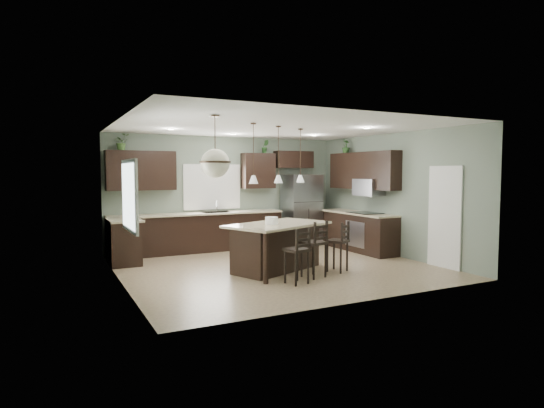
{
  "coord_description": "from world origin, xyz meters",
  "views": [
    {
      "loc": [
        -4.15,
        -8.04,
        1.91
      ],
      "look_at": [
        0.1,
        0.4,
        1.25
      ],
      "focal_mm": 30.0,
      "sensor_mm": 36.0,
      "label": 1
    }
  ],
  "objects_px": {
    "serving_dish": "(272,221)",
    "refrigerator": "(301,210)",
    "kitchen_island": "(278,247)",
    "bar_stool_left": "(297,256)",
    "bar_stool_right": "(337,247)",
    "plant_back_left": "(122,142)",
    "bar_stool_center": "(314,249)"
  },
  "relations": [
    {
      "from": "kitchen_island",
      "to": "plant_back_left",
      "type": "height_order",
      "value": "plant_back_left"
    },
    {
      "from": "kitchen_island",
      "to": "bar_stool_right",
      "type": "distance_m",
      "value": 1.14
    },
    {
      "from": "kitchen_island",
      "to": "plant_back_left",
      "type": "xyz_separation_m",
      "value": [
        -2.45,
        2.86,
        2.12
      ]
    },
    {
      "from": "refrigerator",
      "to": "plant_back_left",
      "type": "height_order",
      "value": "plant_back_left"
    },
    {
      "from": "bar_stool_center",
      "to": "bar_stool_left",
      "type": "bearing_deg",
      "value": -166.26
    },
    {
      "from": "kitchen_island",
      "to": "bar_stool_left",
      "type": "distance_m",
      "value": 1.09
    },
    {
      "from": "serving_dish",
      "to": "bar_stool_left",
      "type": "relative_size",
      "value": 0.25
    },
    {
      "from": "kitchen_island",
      "to": "bar_stool_center",
      "type": "height_order",
      "value": "bar_stool_center"
    },
    {
      "from": "refrigerator",
      "to": "plant_back_left",
      "type": "relative_size",
      "value": 5.06
    },
    {
      "from": "plant_back_left",
      "to": "refrigerator",
      "type": "bearing_deg",
      "value": -3.04
    },
    {
      "from": "bar_stool_left",
      "to": "bar_stool_right",
      "type": "distance_m",
      "value": 1.27
    },
    {
      "from": "bar_stool_center",
      "to": "plant_back_left",
      "type": "relative_size",
      "value": 2.85
    },
    {
      "from": "refrigerator",
      "to": "bar_stool_left",
      "type": "xyz_separation_m",
      "value": [
        -2.26,
        -3.69,
        -0.44
      ]
    },
    {
      "from": "refrigerator",
      "to": "serving_dish",
      "type": "distance_m",
      "value": 3.51
    },
    {
      "from": "kitchen_island",
      "to": "bar_stool_right",
      "type": "relative_size",
      "value": 2.08
    },
    {
      "from": "bar_stool_center",
      "to": "plant_back_left",
      "type": "distance_m",
      "value": 5.02
    },
    {
      "from": "kitchen_island",
      "to": "bar_stool_right",
      "type": "xyz_separation_m",
      "value": [
        0.98,
        -0.59,
        0.02
      ]
    },
    {
      "from": "kitchen_island",
      "to": "bar_stool_left",
      "type": "relative_size",
      "value": 2.08
    },
    {
      "from": "refrigerator",
      "to": "kitchen_island",
      "type": "distance_m",
      "value": 3.36
    },
    {
      "from": "kitchen_island",
      "to": "serving_dish",
      "type": "distance_m",
      "value": 0.57
    },
    {
      "from": "kitchen_island",
      "to": "bar_stool_right",
      "type": "bearing_deg",
      "value": -53.84
    },
    {
      "from": "kitchen_island",
      "to": "bar_stool_center",
      "type": "distance_m",
      "value": 0.85
    },
    {
      "from": "kitchen_island",
      "to": "bar_stool_left",
      "type": "height_order",
      "value": "bar_stool_left"
    },
    {
      "from": "bar_stool_right",
      "to": "plant_back_left",
      "type": "height_order",
      "value": "plant_back_left"
    },
    {
      "from": "bar_stool_right",
      "to": "bar_stool_left",
      "type": "bearing_deg",
      "value": 173.01
    },
    {
      "from": "serving_dish",
      "to": "refrigerator",
      "type": "bearing_deg",
      "value": 50.24
    },
    {
      "from": "bar_stool_right",
      "to": "kitchen_island",
      "type": "bearing_deg",
      "value": 119.68
    },
    {
      "from": "kitchen_island",
      "to": "bar_stool_right",
      "type": "height_order",
      "value": "bar_stool_right"
    },
    {
      "from": "refrigerator",
      "to": "bar_stool_right",
      "type": "bearing_deg",
      "value": -108.67
    },
    {
      "from": "serving_dish",
      "to": "bar_stool_center",
      "type": "relative_size",
      "value": 0.23
    },
    {
      "from": "kitchen_island",
      "to": "bar_stool_left",
      "type": "bearing_deg",
      "value": -123.45
    },
    {
      "from": "serving_dish",
      "to": "bar_stool_right",
      "type": "relative_size",
      "value": 0.25
    }
  ]
}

